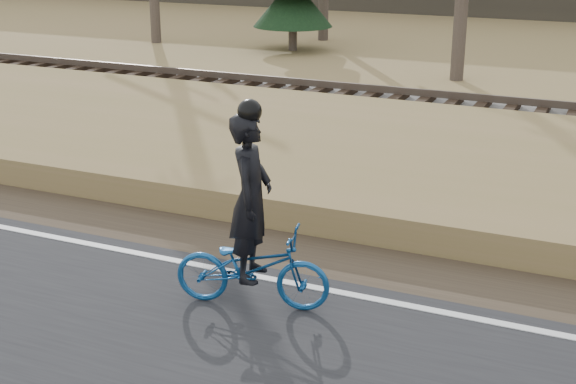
% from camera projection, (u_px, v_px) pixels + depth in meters
% --- Properties ---
extents(ground, '(120.00, 120.00, 0.00)m').
position_uv_depth(ground, '(238.00, 285.00, 9.69)').
color(ground, olive).
rests_on(ground, ground).
extents(edge_line, '(120.00, 0.12, 0.01)m').
position_uv_depth(edge_line, '(245.00, 274.00, 9.84)').
color(edge_line, silver).
rests_on(edge_line, road).
extents(shoulder, '(120.00, 1.60, 0.04)m').
position_uv_depth(shoulder, '(279.00, 248.00, 10.72)').
color(shoulder, '#473A2B').
rests_on(shoulder, ground).
extents(embankment, '(120.00, 5.00, 0.44)m').
position_uv_depth(embankment, '(355.00, 172.00, 13.24)').
color(embankment, olive).
rests_on(embankment, ground).
extents(ballast, '(120.00, 3.00, 0.45)m').
position_uv_depth(ballast, '(416.00, 121.00, 16.52)').
color(ballast, slate).
rests_on(ballast, ground).
extents(railroad, '(120.00, 2.40, 0.29)m').
position_uv_depth(railroad, '(417.00, 106.00, 16.42)').
color(railroad, black).
rests_on(railroad, ballast).
extents(cyclist, '(1.85, 0.97, 2.37)m').
position_uv_depth(cyclist, '(252.00, 241.00, 8.83)').
color(cyclist, navy).
rests_on(cyclist, road).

